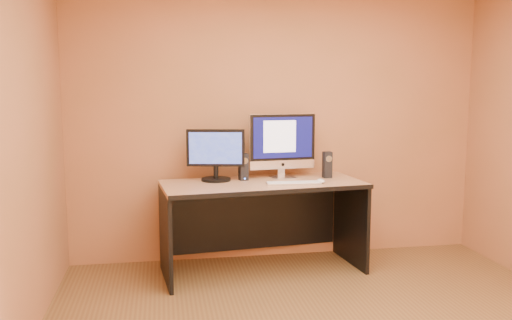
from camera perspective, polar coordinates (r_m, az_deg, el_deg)
The scene contains 10 objects.
walls at distance 3.33m, azimuth 9.79°, elevation 1.23°, with size 4.00×4.00×2.60m, color #A76543, non-canonical shape.
desk at distance 4.91m, azimuth 0.71°, elevation -7.06°, with size 1.77×0.78×0.82m, color tan, non-canonical shape.
imac at distance 5.00m, azimuth 2.89°, elevation 1.55°, with size 0.63×0.23×0.61m, color silver, non-canonical shape.
second_monitor at distance 4.88m, azimuth -4.26°, elevation 0.52°, with size 0.53×0.27×0.47m, color black, non-canonical shape.
speaker_left at distance 4.91m, azimuth -1.33°, elevation -0.73°, with size 0.08×0.08×0.24m, color black, non-canonical shape.
speaker_right at distance 5.08m, azimuth 7.51°, elevation -0.50°, with size 0.08×0.08×0.24m, color black, non-canonical shape.
keyboard at distance 4.74m, azimuth 3.95°, elevation -2.43°, with size 0.48×0.13×0.02m, color silver.
mouse at distance 4.81m, azimuth 6.84°, elevation -2.20°, with size 0.06×0.11×0.04m, color silver.
cable_a at distance 5.16m, azimuth 3.17°, elevation -1.63°, with size 0.01×0.01×0.24m, color black.
cable_b at distance 5.12m, azimuth 2.12°, elevation -1.70°, with size 0.01×0.01×0.20m, color black.
Camera 1 is at (-1.12, -3.11, 1.68)m, focal length 38.00 mm.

